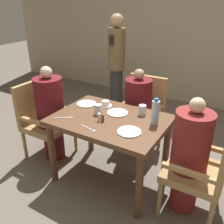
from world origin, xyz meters
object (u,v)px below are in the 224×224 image
Objects in this scene: diner_in_far_chair at (137,111)px; water_bottle at (155,112)px; chair_far_side at (142,111)px; plate_dessert_center at (117,113)px; teacup_with_saucer at (106,104)px; standing_host at (117,63)px; diner_in_right_chair at (189,156)px; glass_tall_mid at (98,109)px; plate_main_left at (129,132)px; chair_right_side at (205,168)px; glass_tall_near at (142,110)px; diner_in_left_chair at (51,113)px; chair_left_side at (43,117)px; plate_main_right at (86,104)px.

diner_in_far_chair reaches higher than water_bottle.
chair_far_side reaches higher than plate_dessert_center.
diner_in_far_chair is 7.77× the size of teacup_with_saucer.
water_bottle is (1.23, -1.43, -0.01)m from standing_host.
chair_far_side is 1.13m from diner_in_right_chair.
plate_main_left is at bearing -21.35° from glass_tall_mid.
plate_dessert_center is (-0.79, 0.13, 0.17)m from diner_in_right_chair.
glass_tall_near is (-0.70, 0.23, 0.28)m from chair_right_side.
diner_in_left_chair is 11.01× the size of glass_tall_mid.
diner_in_right_chair reaches higher than plate_main_left.
chair_left_side is 0.61m from plate_main_right.
glass_tall_mid is at bearing -151.20° from glass_tall_near.
diner_in_far_chair is 1.17× the size of chair_right_side.
water_bottle reaches higher than glass_tall_mid.
standing_host is 15.32× the size of glass_tall_mid.
standing_host is (-0.81, 0.75, 0.36)m from chair_far_side.
diner_in_right_chair is (0.80, -0.65, 0.02)m from diner_in_far_chair.
plate_main_left is (1.24, -0.15, 0.24)m from chair_left_side.
chair_far_side is 1.16m from standing_host.
chair_left_side is at bearing 180.00° from diner_in_left_chair.
chair_far_side is 0.58× the size of standing_host.
chair_right_side is 8.85× the size of glass_tall_mid.
plate_dessert_center is at bearing -26.19° from teacup_with_saucer.
chair_left_side is 0.83× the size of diner_in_right_chair.
diner_in_left_chair is at bearing -158.25° from plate_main_right.
plate_main_left is at bearing -38.52° from teacup_with_saucer.
diner_in_left_chair is (0.14, 0.00, 0.09)m from chair_left_side.
teacup_with_saucer is 0.22m from glass_tall_mid.
plate_main_left is at bearing -69.96° from diner_in_far_chair.
chair_left_side is 1.00× the size of chair_far_side.
water_bottle is at bearing 4.74° from chair_left_side.
chair_left_side is 6.65× the size of teacup_with_saucer.
diner_in_far_chair is at bearing 145.52° from chair_right_side.
water_bottle reaches higher than chair_left_side.
chair_left_side is 3.58× the size of water_bottle.
plate_main_right is 0.41m from plate_dessert_center.
plate_main_left is 0.48m from glass_tall_mid.
diner_in_left_chair reaches higher than glass_tall_near.
standing_host is at bearing 113.38° from glass_tall_mid.
chair_right_side reaches higher than glass_tall_near.
diner_in_far_chair is 0.97× the size of diner_in_right_chair.
plate_main_right is (-0.69, 0.31, 0.00)m from plate_main_left.
diner_in_right_chair reaches higher than chair_right_side.
plate_main_left is 0.62m from teacup_with_saucer.
plate_dessert_center is at bearing 8.01° from chair_left_side.
chair_right_side is 2.36m from standing_host.
diner_in_right_chair reaches higher than glass_tall_near.
chair_right_side is 0.79m from glass_tall_near.
diner_in_left_chair is at bearing -174.72° from water_bottle.
plate_dessert_center is 2.06× the size of glass_tall_near.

